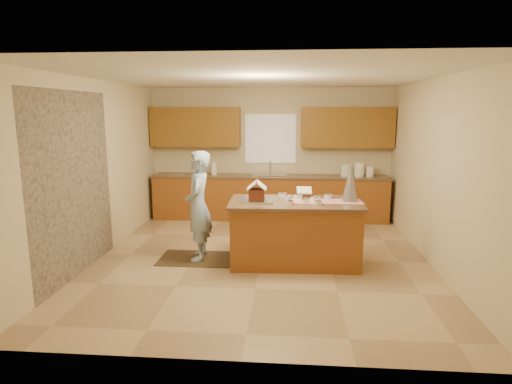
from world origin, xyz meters
TOP-DOWN VIEW (x-y plane):
  - floor at (0.00, 0.00)m, footprint 5.50×5.50m
  - ceiling at (0.00, 0.00)m, footprint 5.50×5.50m
  - wall_back at (0.00, 2.75)m, footprint 5.50×5.50m
  - wall_front at (0.00, -2.75)m, footprint 5.50×5.50m
  - wall_left at (-2.50, 0.00)m, footprint 5.50×5.50m
  - wall_right at (2.50, 0.00)m, footprint 5.50×5.50m
  - stone_accent at (-2.48, -0.80)m, footprint 0.00×2.50m
  - window_curtain at (0.00, 2.72)m, footprint 1.05×0.03m
  - back_counter_base at (0.00, 2.45)m, footprint 4.80×0.60m
  - back_counter_top at (0.00, 2.45)m, footprint 4.85×0.63m
  - upper_cabinet_left at (-1.55, 2.57)m, footprint 1.85×0.35m
  - upper_cabinet_right at (1.55, 2.57)m, footprint 1.85×0.35m
  - sink at (0.00, 2.45)m, footprint 0.70×0.45m
  - faucet at (0.00, 2.63)m, footprint 0.03×0.03m
  - island_base at (0.50, -0.14)m, footprint 1.86×0.98m
  - island_top at (0.50, -0.14)m, footprint 1.94×1.06m
  - table_runner at (0.96, -0.12)m, footprint 1.03×0.40m
  - baking_tray at (-0.06, -0.21)m, footprint 0.48×0.36m
  - cookbook at (0.64, 0.25)m, footprint 0.23×0.18m
  - tinsel_tree at (1.29, -0.06)m, footprint 0.23×0.23m
  - rug at (-0.99, -0.10)m, footprint 1.11×0.73m
  - boy at (-0.94, -0.10)m, footprint 0.45×0.64m
  - canister_a at (1.53, 2.45)m, footprint 0.17×0.17m
  - canister_b at (1.81, 2.45)m, footprint 0.20×0.20m
  - canister_c at (2.03, 2.45)m, footprint 0.15×0.15m
  - paper_towel at (-1.16, 2.45)m, footprint 0.12×0.12m
  - gingerbread_house at (-0.06, -0.21)m, footprint 0.29×0.29m
  - candy_bowls at (0.61, -0.06)m, footprint 0.81×0.65m

SIDE VIEW (x-z plane):
  - floor at x=0.00m, z-range 0.00..0.00m
  - rug at x=-0.99m, z-range 0.00..0.01m
  - back_counter_base at x=0.00m, z-range 0.00..0.88m
  - island_base at x=0.50m, z-range 0.00..0.89m
  - boy at x=-0.94m, z-range 0.01..1.66m
  - sink at x=0.00m, z-range 0.83..0.95m
  - back_counter_top at x=0.00m, z-range 0.88..0.92m
  - island_top at x=0.50m, z-range 0.89..0.94m
  - table_runner at x=0.96m, z-range 0.94..0.94m
  - baking_tray at x=-0.06m, z-range 0.94..0.96m
  - candy_bowls at x=0.61m, z-range 0.94..0.99m
  - cookbook at x=0.64m, z-range 0.98..1.07m
  - canister_c at x=2.03m, z-range 0.92..1.14m
  - canister_a at x=1.53m, z-range 0.92..1.16m
  - paper_towel at x=-1.16m, z-range 0.92..1.18m
  - faucet at x=0.00m, z-range 0.92..1.20m
  - canister_b at x=1.81m, z-range 0.92..1.20m
  - gingerbread_house at x=-0.06m, z-range 0.92..1.21m
  - tinsel_tree at x=1.29m, z-range 0.94..1.49m
  - stone_accent at x=-2.48m, z-range 0.00..2.50m
  - wall_back at x=0.00m, z-range 1.35..1.35m
  - wall_front at x=0.00m, z-range 1.35..1.35m
  - wall_left at x=-2.50m, z-range 1.35..1.35m
  - wall_right at x=2.50m, z-range 1.35..1.35m
  - window_curtain at x=0.00m, z-range 1.15..2.15m
  - upper_cabinet_left at x=-1.55m, z-range 1.50..2.30m
  - upper_cabinet_right at x=1.55m, z-range 1.50..2.30m
  - ceiling at x=0.00m, z-range 2.70..2.70m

